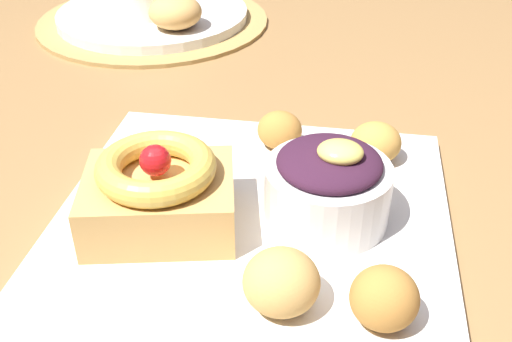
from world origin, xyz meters
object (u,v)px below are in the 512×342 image
Objects in this scene: berry_ramekin at (328,185)px; back_pastry at (175,12)px; cake_slice at (159,192)px; front_plate at (252,225)px; back_plate at (153,14)px; fritter_back at (281,282)px; fritter_front at (384,298)px; fritter_extra at (376,142)px; fritter_middle at (280,130)px.

berry_ramekin is 1.39× the size of back_pastry.
cake_slice is 1.84× the size of back_pastry.
front_plate is 1.14× the size of back_plate.
fritter_front is at bearing -2.82° from fritter_back.
back_plate reaches higher than front_plate.
fritter_back is 0.54m from back_plate.
front_plate is 0.06m from berry_ramekin.
back_plate is (-0.29, 0.49, -0.02)m from fritter_front.
back_pastry is (-0.09, 0.37, -0.00)m from cake_slice.
cake_slice is at bearing -143.37° from fritter_extra.
fritter_front is 0.50m from back_pastry.
back_pastry is at bearing 119.35° from fritter_front.
front_plate is 0.13m from fritter_extra.
fritter_middle is 0.91× the size of fritter_extra.
cake_slice is 1.32× the size of berry_ramekin.
berry_ramekin is 0.40m from back_pastry.
berry_ramekin is 0.10m from fritter_middle.
berry_ramekin is 0.36× the size of back_plate.
back_plate is (-0.29, 0.31, -0.02)m from fritter_extra.
fritter_extra is at bearing 91.57° from fritter_front.
berry_ramekin is 1.92× the size of fritter_back.
back_pastry is (-0.15, 0.35, 0.03)m from front_plate.
fritter_extra is at bearing -46.95° from back_pastry.
cake_slice reaches higher than back_plate.
fritter_middle and fritter_extra have the same top height.
back_plate is at bearing 115.45° from fritter_back.
front_plate is at bearing 137.30° from fritter_front.
fritter_extra is (0.15, 0.11, -0.01)m from cake_slice.
back_pastry is (0.05, -0.06, 0.03)m from back_plate.
front_plate is at bearing -132.79° from fritter_extra.
cake_slice is 0.19m from fritter_extra.
cake_slice is 0.11m from fritter_back.
fritter_middle is (-0.09, 0.19, -0.00)m from fritter_front.
back_pastry reaches higher than front_plate.
fritter_back is (-0.02, -0.09, -0.01)m from berry_ramekin.
front_plate is at bearing -93.79° from fritter_middle.
fritter_extra is at bearing -5.84° from fritter_middle.
cake_slice reaches higher than fritter_back.
back_pastry is (-0.21, 0.34, -0.00)m from berry_ramekin.
fritter_front is at bearing -59.26° from back_plate.
cake_slice is 0.17m from fritter_front.
cake_slice reaches higher than front_plate.
back_plate is at bearing 108.15° from cake_slice.
back_pastry is at bearing 113.15° from fritter_back.
cake_slice is 0.14m from fritter_middle.
back_pastry is at bearing 113.58° from front_plate.
fritter_middle is at bearing -55.80° from back_plate.
back_pastry reaches higher than fritter_extra.
fritter_extra is (0.09, 0.09, 0.02)m from front_plate.
back_plate is at bearing 129.92° from back_pastry.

